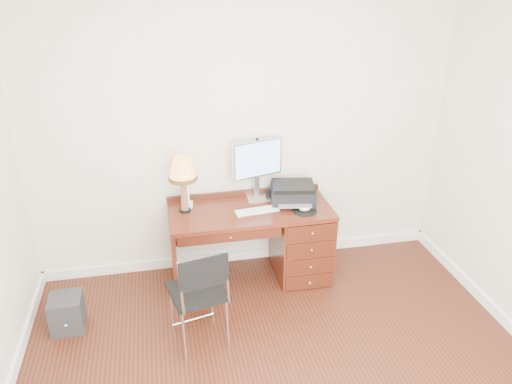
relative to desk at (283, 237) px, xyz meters
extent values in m
plane|color=black|center=(-0.32, -1.40, -0.41)|extent=(4.00, 4.00, 0.00)
plane|color=silver|center=(-0.32, 0.35, 0.94)|extent=(4.00, 0.00, 4.00)
cube|color=white|center=(-0.32, 0.33, -0.36)|extent=(4.00, 0.03, 0.10)
cube|color=#571F12|center=(-0.32, -0.01, 0.32)|extent=(1.50, 0.65, 0.04)
cube|color=#571F12|center=(0.18, -0.01, -0.06)|extent=(0.50, 0.61, 0.71)
cube|color=#571F12|center=(-1.05, -0.01, -0.06)|extent=(0.04, 0.61, 0.71)
cube|color=#44190D|center=(-0.56, 0.29, 0.05)|extent=(0.96, 0.03, 0.39)
cube|color=#44190D|center=(-0.56, -0.31, 0.25)|extent=(0.91, 0.03, 0.09)
sphere|color=#BF8C3F|center=(0.18, -0.34, -0.06)|extent=(0.03, 0.03, 0.03)
cube|color=silver|center=(-0.20, 0.20, 0.34)|extent=(0.26, 0.22, 0.02)
cube|color=silver|center=(-0.20, 0.26, 0.44)|extent=(0.06, 0.04, 0.18)
cube|color=silver|center=(-0.20, 0.24, 0.74)|extent=(0.50, 0.18, 0.36)
cube|color=#4C8CF2|center=(-0.20, 0.21, 0.74)|extent=(0.45, 0.13, 0.32)
cube|color=white|center=(-0.27, -0.06, 0.34)|extent=(0.41, 0.16, 0.02)
cylinder|color=black|center=(0.16, -0.15, 0.34)|extent=(0.23, 0.23, 0.01)
ellipsoid|color=white|center=(0.16, -0.15, 0.36)|extent=(0.10, 0.07, 0.04)
cube|color=black|center=(0.10, 0.07, 0.41)|extent=(0.46, 0.38, 0.15)
cube|color=black|center=(0.10, 0.07, 0.50)|extent=(0.44, 0.36, 0.04)
cylinder|color=black|center=(-0.92, 0.08, 0.35)|extent=(0.11, 0.11, 0.02)
cone|color=brown|center=(-0.92, 0.08, 0.51)|extent=(0.07, 0.07, 0.31)
cone|color=#FAB44E|center=(-0.92, 0.08, 0.77)|extent=(0.25, 0.25, 0.20)
cylinder|color=#593814|center=(-0.92, 0.08, 0.67)|extent=(0.26, 0.26, 0.04)
cube|color=white|center=(-0.89, 0.16, 0.36)|extent=(0.11, 0.11, 0.04)
cube|color=white|center=(-0.89, 0.16, 0.46)|extent=(0.06, 0.07, 0.17)
cylinder|color=black|center=(-0.09, 0.19, 0.39)|extent=(0.08, 0.08, 0.10)
cube|color=black|center=(-0.90, -0.78, 0.06)|extent=(0.50, 0.50, 0.03)
cube|color=black|center=(-0.90, -0.98, 0.35)|extent=(0.37, 0.11, 0.25)
cylinder|color=silver|center=(-1.08, -0.61, -0.18)|extent=(0.02, 0.02, 0.47)
cylinder|color=silver|center=(-0.72, -0.61, -0.18)|extent=(0.02, 0.02, 0.47)
cylinder|color=silver|center=(-1.08, -0.96, -0.18)|extent=(0.02, 0.02, 0.47)
cylinder|color=silver|center=(-0.72, -0.96, -0.18)|extent=(0.02, 0.02, 0.47)
cylinder|color=silver|center=(-1.08, -0.98, 0.27)|extent=(0.02, 0.02, 0.42)
cylinder|color=silver|center=(-0.72, -0.98, 0.27)|extent=(0.02, 0.02, 0.42)
cube|color=black|center=(-1.98, -0.43, -0.26)|extent=(0.27, 0.27, 0.31)
camera|label=1|loc=(-1.10, -4.03, 2.43)|focal=35.00mm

